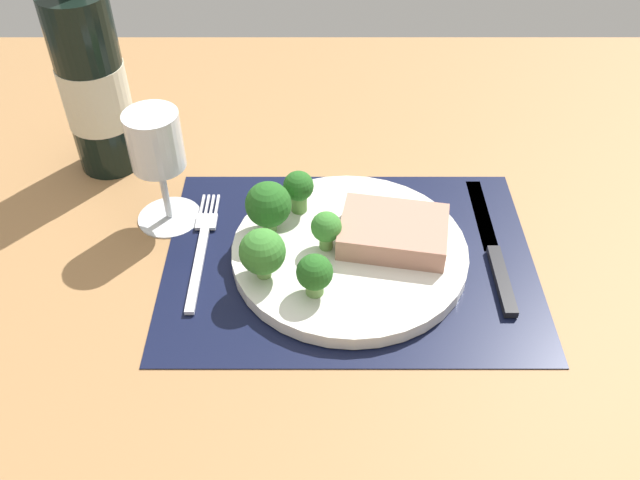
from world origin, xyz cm
name	(u,v)px	position (x,y,z in cm)	size (l,w,h in cm)	color
ground_plane	(351,269)	(0.00, 0.00, -1.50)	(140.00, 110.00, 3.00)	#996D42
placemat	(352,259)	(0.00, 0.00, 0.15)	(40.92, 30.19, 0.30)	black
plate	(352,252)	(0.00, 0.00, 1.10)	(26.00, 26.00, 1.60)	silver
steak	(396,232)	(4.79, 1.00, 3.28)	(11.57, 8.43, 2.75)	tan
broccoli_front_edge	(301,188)	(-5.71, 6.40, 5.05)	(3.51, 3.51, 5.26)	#5B8942
broccoli_center	(265,252)	(-9.14, -4.29, 5.19)	(4.84, 4.84, 5.78)	#6B994C
broccoli_back_left	(329,231)	(-2.60, -0.44, 4.68)	(3.36, 3.36, 4.64)	#6B994C
broccoli_near_steak	(317,273)	(-3.80, -6.81, 4.65)	(3.74, 3.74, 4.80)	#6B994C
broccoli_near_fork	(271,205)	(-8.92, 2.86, 5.52)	(5.14, 5.14, 6.27)	#5B8942
fork	(204,247)	(-16.62, 1.42, 0.55)	(2.40, 19.20, 0.50)	silver
knife	(496,253)	(16.17, 0.53, 0.60)	(1.80, 23.00, 0.80)	black
wine_bottle	(96,83)	(-30.61, 18.48, 11.58)	(8.08, 8.08, 31.50)	black
wine_glass	(159,150)	(-21.24, 7.17, 9.80)	(7.52, 7.52, 14.36)	silver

